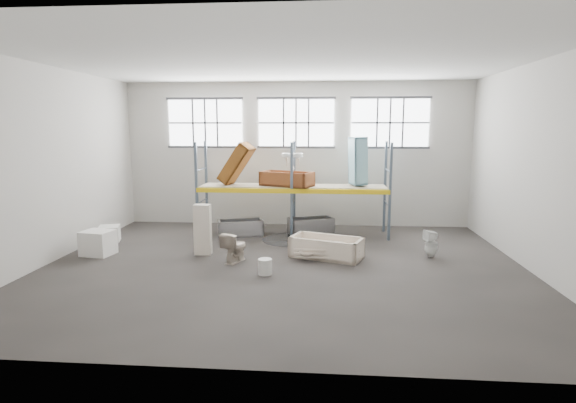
# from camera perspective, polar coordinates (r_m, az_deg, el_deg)

# --- Properties ---
(floor) EXTENTS (12.00, 10.00, 0.10)m
(floor) POSITION_cam_1_polar(r_m,az_deg,el_deg) (11.57, -0.61, -8.31)
(floor) COLOR #403B37
(floor) RESTS_ON ground
(ceiling) EXTENTS (12.00, 10.00, 0.10)m
(ceiling) POSITION_cam_1_polar(r_m,az_deg,el_deg) (11.15, -0.66, 17.55)
(ceiling) COLOR silver
(ceiling) RESTS_ON ground
(wall_back) EXTENTS (12.00, 0.10, 5.00)m
(wall_back) POSITION_cam_1_polar(r_m,az_deg,el_deg) (16.09, 1.04, 5.90)
(wall_back) COLOR beige
(wall_back) RESTS_ON ground
(wall_front) EXTENTS (12.00, 0.10, 5.00)m
(wall_front) POSITION_cam_1_polar(r_m,az_deg,el_deg) (6.09, -5.03, 0.32)
(wall_front) COLOR #9F9B93
(wall_front) RESTS_ON ground
(wall_left) EXTENTS (0.10, 10.00, 5.00)m
(wall_left) POSITION_cam_1_polar(r_m,az_deg,el_deg) (13.10, -28.10, 4.05)
(wall_left) COLOR #B1ADA5
(wall_left) RESTS_ON ground
(wall_right) EXTENTS (0.10, 10.00, 5.00)m
(wall_right) POSITION_cam_1_polar(r_m,az_deg,el_deg) (12.12, 29.25, 3.62)
(wall_right) COLOR #AAA69D
(wall_right) RESTS_ON ground
(window_left) EXTENTS (2.60, 0.04, 1.60)m
(window_left) POSITION_cam_1_polar(r_m,az_deg,el_deg) (16.47, -10.32, 9.66)
(window_left) COLOR white
(window_left) RESTS_ON wall_back
(window_mid) EXTENTS (2.60, 0.04, 1.60)m
(window_mid) POSITION_cam_1_polar(r_m,az_deg,el_deg) (15.96, 1.02, 9.83)
(window_mid) COLOR white
(window_mid) RESTS_ON wall_back
(window_right) EXTENTS (2.60, 0.04, 1.60)m
(window_right) POSITION_cam_1_polar(r_m,az_deg,el_deg) (16.07, 12.65, 9.60)
(window_right) COLOR white
(window_right) RESTS_ON wall_back
(rack_upright_la) EXTENTS (0.08, 0.08, 3.00)m
(rack_upright_la) POSITION_cam_1_polar(r_m,az_deg,el_deg) (14.58, -11.38, 1.43)
(rack_upright_la) COLOR slate
(rack_upright_la) RESTS_ON floor
(rack_upright_lb) EXTENTS (0.08, 0.08, 3.00)m
(rack_upright_lb) POSITION_cam_1_polar(r_m,az_deg,el_deg) (15.73, -10.18, 2.02)
(rack_upright_lb) COLOR slate
(rack_upright_lb) RESTS_ON floor
(rack_upright_ma) EXTENTS (0.08, 0.08, 3.00)m
(rack_upright_ma) POSITION_cam_1_polar(r_m,az_deg,el_deg) (14.05, 0.47, 1.32)
(rack_upright_ma) COLOR slate
(rack_upright_ma) RESTS_ON floor
(rack_upright_mb) EXTENTS (0.08, 0.08, 3.00)m
(rack_upright_mb) POSITION_cam_1_polar(r_m,az_deg,el_deg) (15.24, 0.80, 1.94)
(rack_upright_mb) COLOR slate
(rack_upright_mb) RESTS_ON floor
(rack_upright_ra) EXTENTS (0.08, 0.08, 3.00)m
(rack_upright_ra) POSITION_cam_1_polar(r_m,az_deg,el_deg) (14.16, 12.67, 1.15)
(rack_upright_ra) COLOR slate
(rack_upright_ra) RESTS_ON floor
(rack_upright_rb) EXTENTS (0.08, 0.08, 3.00)m
(rack_upright_rb) POSITION_cam_1_polar(r_m,az_deg,el_deg) (15.34, 12.06, 1.78)
(rack_upright_rb) COLOR slate
(rack_upright_rb) RESTS_ON floor
(rack_beam_front) EXTENTS (6.00, 0.10, 0.14)m
(rack_beam_front) POSITION_cam_1_polar(r_m,az_deg,el_deg) (14.05, 0.47, 1.32)
(rack_beam_front) COLOR yellow
(rack_beam_front) RESTS_ON floor
(rack_beam_back) EXTENTS (6.00, 0.10, 0.14)m
(rack_beam_back) POSITION_cam_1_polar(r_m,az_deg,el_deg) (15.24, 0.80, 1.94)
(rack_beam_back) COLOR yellow
(rack_beam_back) RESTS_ON floor
(shelf_deck) EXTENTS (5.90, 1.10, 0.03)m
(shelf_deck) POSITION_cam_1_polar(r_m,az_deg,el_deg) (14.64, 0.64, 1.95)
(shelf_deck) COLOR gray
(shelf_deck) RESTS_ON floor
(wet_patch) EXTENTS (1.80, 1.80, 0.00)m
(wet_patch) POSITION_cam_1_polar(r_m,az_deg,el_deg) (14.15, 0.40, -4.81)
(wet_patch) COLOR black
(wet_patch) RESTS_ON floor
(bathtub_beige) EXTENTS (2.06, 1.46, 0.55)m
(bathtub_beige) POSITION_cam_1_polar(r_m,az_deg,el_deg) (12.27, 4.84, -5.74)
(bathtub_beige) COLOR beige
(bathtub_beige) RESTS_ON floor
(cistern_spare) EXTENTS (0.45, 0.29, 0.40)m
(cistern_spare) POSITION_cam_1_polar(r_m,az_deg,el_deg) (12.07, 5.75, -5.98)
(cistern_spare) COLOR beige
(cistern_spare) RESTS_ON bathtub_beige
(sink_in_tub) EXTENTS (0.53, 0.53, 0.14)m
(sink_in_tub) POSITION_cam_1_polar(r_m,az_deg,el_deg) (11.95, 2.37, -6.68)
(sink_in_tub) COLOR beige
(sink_in_tub) RESTS_ON bathtub_beige
(toilet_beige) EXTENTS (0.70, 0.88, 0.79)m
(toilet_beige) POSITION_cam_1_polar(r_m,az_deg,el_deg) (11.88, -6.69, -5.67)
(toilet_beige) COLOR beige
(toilet_beige) RESTS_ON floor
(cistern_tall) EXTENTS (0.46, 0.30, 1.38)m
(cistern_tall) POSITION_cam_1_polar(r_m,az_deg,el_deg) (12.64, -10.64, -3.47)
(cistern_tall) COLOR #F0E1CC
(cistern_tall) RESTS_ON floor
(toilet_white) EXTENTS (0.43, 0.43, 0.75)m
(toilet_white) POSITION_cam_1_polar(r_m,az_deg,el_deg) (12.81, 17.50, -5.05)
(toilet_white) COLOR white
(toilet_white) RESTS_ON floor
(steel_tub_left) EXTENTS (1.53, 1.05, 0.51)m
(steel_tub_left) POSITION_cam_1_polar(r_m,az_deg,el_deg) (14.70, -5.96, -3.30)
(steel_tub_left) COLOR #B5B6BD
(steel_tub_left) RESTS_ON floor
(steel_tub_right) EXTENTS (1.58, 1.18, 0.52)m
(steel_tub_right) POSITION_cam_1_polar(r_m,az_deg,el_deg) (14.94, 2.87, -3.04)
(steel_tub_right) COLOR #A0A1A6
(steel_tub_right) RESTS_ON floor
(rust_tub_flat) EXTENTS (1.81, 1.36, 0.46)m
(rust_tub_flat) POSITION_cam_1_polar(r_m,az_deg,el_deg) (14.53, -0.15, 2.85)
(rust_tub_flat) COLOR brown
(rust_tub_flat) RESTS_ON shelf_deck
(rust_tub_tilted) EXTENTS (1.26, 0.90, 1.39)m
(rust_tub_tilted) POSITION_cam_1_polar(r_m,az_deg,el_deg) (14.79, -6.47, 4.75)
(rust_tub_tilted) COLOR brown
(rust_tub_tilted) RESTS_ON shelf_deck
(sink_on_shelf) EXTENTS (0.68, 0.53, 0.60)m
(sink_on_shelf) POSITION_cam_1_polar(r_m,az_deg,el_deg) (14.38, 0.55, 3.89)
(sink_on_shelf) COLOR white
(sink_on_shelf) RESTS_ON rust_tub_flat
(blue_tub_upright) EXTENTS (0.64, 0.80, 1.52)m
(blue_tub_upright) POSITION_cam_1_polar(r_m,az_deg,el_deg) (14.67, 8.75, 5.06)
(blue_tub_upright) COLOR #82B9CB
(blue_tub_upright) RESTS_ON shelf_deck
(bucket) EXTENTS (0.42, 0.42, 0.38)m
(bucket) POSITION_cam_1_polar(r_m,az_deg,el_deg) (10.88, -2.89, -8.15)
(bucket) COLOR silver
(bucket) RESTS_ON floor
(carton_near) EXTENTS (0.88, 0.79, 0.67)m
(carton_near) POSITION_cam_1_polar(r_m,az_deg,el_deg) (13.49, -22.71, -4.79)
(carton_near) COLOR white
(carton_near) RESTS_ON floor
(carton_far) EXTENTS (0.73, 0.73, 0.49)m
(carton_far) POSITION_cam_1_polar(r_m,az_deg,el_deg) (14.90, -21.47, -3.80)
(carton_far) COLOR silver
(carton_far) RESTS_ON floor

